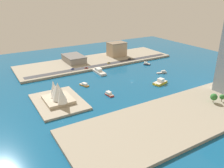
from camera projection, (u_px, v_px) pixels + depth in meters
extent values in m
plane|color=#145684|center=(132.00, 81.00, 281.24)|extent=(440.00, 440.00, 0.00)
cube|color=#9E937F|center=(193.00, 112.00, 206.22)|extent=(70.00, 240.00, 2.71)
cube|color=#9E937F|center=(97.00, 61.00, 355.24)|extent=(70.00, 240.00, 2.71)
cube|color=#A89E89|center=(58.00, 102.00, 225.68)|extent=(60.78, 44.95, 2.00)
cube|color=#38383D|center=(105.00, 64.00, 334.74)|extent=(9.89, 228.00, 0.15)
cube|color=red|center=(109.00, 95.00, 241.15)|extent=(10.85, 5.79, 1.62)
cone|color=red|center=(112.00, 97.00, 236.92)|extent=(1.58, 1.58, 1.46)
cube|color=white|center=(109.00, 93.00, 241.20)|extent=(6.04, 4.55, 2.50)
cube|color=beige|center=(109.00, 94.00, 240.82)|extent=(10.41, 5.56, 0.10)
cube|color=silver|center=(99.00, 72.00, 306.97)|extent=(26.27, 8.76, 2.83)
cone|color=silver|center=(104.00, 75.00, 295.89)|extent=(2.58, 2.58, 2.55)
cube|color=white|center=(98.00, 69.00, 307.32)|extent=(9.94, 6.44, 3.59)
cube|color=beige|center=(99.00, 71.00, 306.42)|extent=(25.22, 8.41, 0.10)
cube|color=#999EA3|center=(162.00, 73.00, 306.51)|extent=(6.23, 14.33, 1.36)
cone|color=#999EA3|center=(157.00, 73.00, 304.44)|extent=(1.48, 1.48, 1.23)
cube|color=white|center=(163.00, 71.00, 306.48)|extent=(3.59, 6.09, 2.44)
cube|color=beige|center=(162.00, 72.00, 306.23)|extent=(5.98, 13.75, 0.10)
cube|color=orange|center=(84.00, 85.00, 266.47)|extent=(12.92, 8.39, 1.38)
cone|color=orange|center=(80.00, 84.00, 270.21)|extent=(1.59, 1.59, 1.24)
cube|color=white|center=(85.00, 84.00, 265.46)|extent=(6.89, 5.60, 2.10)
cube|color=beige|center=(84.00, 84.00, 266.19)|extent=(12.41, 8.06, 0.10)
cube|color=#1E284C|center=(147.00, 64.00, 342.74)|extent=(10.09, 10.09, 1.51)
cone|color=#1E284C|center=(150.00, 64.00, 341.60)|extent=(1.92, 1.92, 1.36)
cube|color=white|center=(146.00, 63.00, 342.37)|extent=(6.14, 6.13, 2.45)
cube|color=beige|center=(147.00, 64.00, 342.44)|extent=(9.69, 9.68, 0.10)
cube|color=yellow|center=(160.00, 83.00, 271.79)|extent=(13.14, 19.81, 2.46)
cone|color=yellow|center=(155.00, 85.00, 265.39)|extent=(2.69, 2.69, 2.22)
cube|color=white|center=(161.00, 80.00, 271.35)|extent=(7.41, 7.67, 3.81)
cube|color=beige|center=(160.00, 82.00, 271.30)|extent=(12.62, 19.02, 0.10)
cube|color=tan|center=(117.00, 49.00, 376.53)|extent=(20.51, 27.63, 21.56)
cube|color=#7C6B55|center=(117.00, 43.00, 372.32)|extent=(21.33, 28.74, 0.80)
cube|color=gray|center=(74.00, 59.00, 346.78)|extent=(39.16, 25.74, 8.87)
cube|color=slate|center=(74.00, 56.00, 344.96)|extent=(40.73, 26.77, 0.80)
cylinder|color=black|center=(108.00, 63.00, 338.63)|extent=(0.27, 0.65, 0.64)
cylinder|color=black|center=(108.00, 63.00, 339.91)|extent=(0.27, 0.65, 0.64)
cylinder|color=black|center=(110.00, 63.00, 340.01)|extent=(0.27, 0.65, 0.64)
cylinder|color=black|center=(109.00, 63.00, 341.29)|extent=(0.27, 0.65, 0.64)
cube|color=yellow|center=(109.00, 63.00, 339.86)|extent=(1.94, 4.47, 0.76)
cube|color=#262D38|center=(109.00, 62.00, 339.71)|extent=(1.66, 2.52, 0.54)
cylinder|color=black|center=(72.00, 69.00, 312.01)|extent=(0.28, 0.65, 0.64)
cylinder|color=black|center=(71.00, 69.00, 313.30)|extent=(0.28, 0.65, 0.64)
cylinder|color=black|center=(74.00, 69.00, 313.43)|extent=(0.28, 0.65, 0.64)
cylinder|color=black|center=(73.00, 69.00, 314.72)|extent=(0.28, 0.65, 0.64)
cube|color=blue|center=(72.00, 69.00, 313.27)|extent=(1.97, 4.61, 0.72)
cube|color=#262D38|center=(73.00, 68.00, 313.12)|extent=(1.68, 2.61, 0.59)
cylinder|color=black|center=(129.00, 59.00, 358.32)|extent=(0.28, 0.65, 0.64)
cylinder|color=black|center=(128.00, 59.00, 359.76)|extent=(0.28, 0.65, 0.64)
cylinder|color=black|center=(131.00, 59.00, 359.75)|extent=(0.28, 0.65, 0.64)
cylinder|color=black|center=(130.00, 59.00, 361.20)|extent=(0.28, 0.65, 0.64)
cube|color=black|center=(129.00, 59.00, 359.63)|extent=(2.16, 4.67, 0.90)
cube|color=#262D38|center=(130.00, 58.00, 359.46)|extent=(1.84, 2.64, 0.52)
cylinder|color=black|center=(87.00, 68.00, 318.50)|extent=(0.27, 0.65, 0.64)
cylinder|color=black|center=(88.00, 68.00, 317.28)|extent=(0.27, 0.65, 0.64)
cylinder|color=black|center=(85.00, 68.00, 316.99)|extent=(0.27, 0.65, 0.64)
cylinder|color=black|center=(85.00, 69.00, 315.77)|extent=(0.27, 0.65, 0.64)
cube|color=red|center=(86.00, 68.00, 317.03)|extent=(1.85, 4.80, 0.78)
cube|color=#262D38|center=(86.00, 68.00, 316.65)|extent=(1.58, 2.71, 0.65)
cylinder|color=black|center=(87.00, 67.00, 313.86)|extent=(0.18, 0.18, 5.50)
cube|color=black|center=(87.00, 65.00, 312.64)|extent=(0.36, 0.36, 1.00)
sphere|color=red|center=(87.00, 65.00, 312.50)|extent=(0.24, 0.24, 0.24)
sphere|color=yellow|center=(87.00, 65.00, 312.64)|extent=(0.24, 0.24, 0.24)
sphere|color=green|center=(87.00, 65.00, 312.77)|extent=(0.24, 0.24, 0.24)
cube|color=#BCAD93|center=(58.00, 99.00, 224.74)|extent=(29.77, 26.19, 3.00)
cone|color=white|center=(62.00, 95.00, 211.69)|extent=(11.56, 9.62, 16.60)
cone|color=white|center=(58.00, 91.00, 218.51)|extent=(15.63, 13.55, 18.67)
cone|color=white|center=(56.00, 91.00, 225.36)|extent=(13.48, 12.08, 13.30)
cone|color=white|center=(54.00, 87.00, 230.66)|extent=(10.23, 8.09, 15.55)
cylinder|color=brown|center=(222.00, 100.00, 221.63)|extent=(0.50, 0.50, 2.95)
sphere|color=#2D7233|center=(222.00, 97.00, 220.32)|extent=(4.99, 4.99, 4.99)
cylinder|color=brown|center=(213.00, 101.00, 220.12)|extent=(0.50, 0.50, 3.01)
sphere|color=#2D7233|center=(214.00, 97.00, 218.55)|extent=(6.71, 6.71, 6.71)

